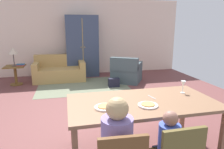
% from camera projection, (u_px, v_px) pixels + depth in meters
% --- Properties ---
extents(ground_plane, '(7.16, 6.45, 0.02)m').
position_uv_depth(ground_plane, '(101.00, 105.00, 4.57)').
color(ground_plane, brown).
extents(back_wall, '(7.16, 0.10, 2.70)m').
position_uv_depth(back_wall, '(85.00, 37.00, 7.35)').
color(back_wall, beige).
rests_on(back_wall, ground_plane).
extents(dining_table, '(1.96, 1.02, 0.76)m').
position_uv_depth(dining_table, '(142.00, 105.00, 2.68)').
color(dining_table, '#876044').
rests_on(dining_table, ground_plane).
extents(plate_near_man, '(0.25, 0.25, 0.02)m').
position_uv_depth(plate_near_man, '(105.00, 107.00, 2.43)').
color(plate_near_man, silver).
rests_on(plate_near_man, dining_table).
extents(pizza_near_man, '(0.17, 0.17, 0.01)m').
position_uv_depth(pizza_near_man, '(105.00, 106.00, 2.43)').
color(pizza_near_man, '#E09448').
rests_on(pizza_near_man, plate_near_man).
extents(plate_near_child, '(0.25, 0.25, 0.02)m').
position_uv_depth(plate_near_child, '(148.00, 105.00, 2.49)').
color(plate_near_child, silver).
rests_on(plate_near_child, dining_table).
extents(pizza_near_child, '(0.17, 0.17, 0.01)m').
position_uv_depth(pizza_near_child, '(148.00, 104.00, 2.49)').
color(pizza_near_child, tan).
rests_on(pizza_near_child, plate_near_child).
extents(wine_glass, '(0.07, 0.07, 0.19)m').
position_uv_depth(wine_glass, '(183.00, 84.00, 2.96)').
color(wine_glass, silver).
rests_on(wine_glass, dining_table).
extents(fork, '(0.02, 0.15, 0.01)m').
position_uv_depth(fork, '(122.00, 104.00, 2.55)').
color(fork, silver).
rests_on(fork, dining_table).
extents(knife, '(0.05, 0.17, 0.01)m').
position_uv_depth(knife, '(152.00, 97.00, 2.80)').
color(knife, silver).
rests_on(knife, dining_table).
extents(area_rug, '(2.60, 1.80, 0.01)m').
position_uv_depth(area_rug, '(83.00, 86.00, 5.98)').
color(area_rug, '#6D745B').
rests_on(area_rug, ground_plane).
extents(couch, '(1.61, 0.86, 0.82)m').
position_uv_depth(couch, '(60.00, 71.00, 6.58)').
color(couch, tan).
rests_on(couch, ground_plane).
extents(armchair, '(1.17, 1.18, 0.82)m').
position_uv_depth(armchair, '(126.00, 72.00, 6.36)').
color(armchair, '#3F4F53').
rests_on(armchair, ground_plane).
extents(armoire, '(1.10, 0.59, 2.10)m').
position_uv_depth(armoire, '(82.00, 46.00, 7.02)').
color(armoire, '#35425C').
rests_on(armoire, ground_plane).
extents(side_table, '(0.56, 0.56, 0.58)m').
position_uv_depth(side_table, '(15.00, 73.00, 6.04)').
color(side_table, brown).
rests_on(side_table, ground_plane).
extents(table_lamp, '(0.26, 0.26, 0.54)m').
position_uv_depth(table_lamp, '(13.00, 52.00, 5.89)').
color(table_lamp, '#4E3E3E').
rests_on(table_lamp, side_table).
extents(book_lower, '(0.22, 0.16, 0.03)m').
position_uv_depth(book_lower, '(20.00, 65.00, 6.00)').
color(book_lower, '#A23832').
rests_on(book_lower, side_table).
extents(book_upper, '(0.22, 0.16, 0.03)m').
position_uv_depth(book_upper, '(21.00, 64.00, 6.01)').
color(book_upper, '#265684').
rests_on(book_upper, book_lower).
extents(handbag, '(0.32, 0.16, 0.26)m').
position_uv_depth(handbag, '(114.00, 83.00, 5.86)').
color(handbag, black).
rests_on(handbag, ground_plane).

